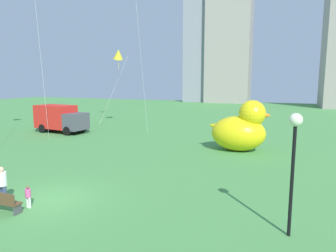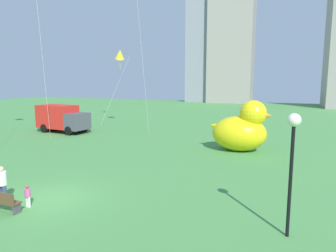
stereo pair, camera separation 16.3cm
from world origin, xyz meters
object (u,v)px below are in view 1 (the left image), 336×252
object	(u,v)px
park_bench	(3,202)
person_child	(28,196)
kite_yellow	(118,54)
giant_inflatable_duck	(241,129)
box_truck	(60,119)
person_adult	(2,183)
lamppost	(294,144)

from	to	relation	value
park_bench	person_child	bearing A→B (deg)	52.66
person_child	kite_yellow	size ratio (longest dim) A/B	0.11
kite_yellow	park_bench	bearing A→B (deg)	-70.90
giant_inflatable_duck	box_truck	bearing A→B (deg)	174.70
person_adult	kite_yellow	distance (m)	24.60
box_truck	park_bench	bearing A→B (deg)	-55.59
giant_inflatable_duck	kite_yellow	size ratio (longest dim) A/B	0.52
giant_inflatable_duck	box_truck	distance (m)	18.96
person_adult	lamppost	xyz separation A→B (m)	(11.75, 1.57, 2.36)
park_bench	giant_inflatable_duck	xyz separation A→B (m)	(7.46, 14.92, 1.22)
lamppost	kite_yellow	world-z (taller)	kite_yellow
box_truck	person_adult	bearing A→B (deg)	-56.49
box_truck	person_child	bearing A→B (deg)	-53.04
giant_inflatable_duck	kite_yellow	bearing A→B (deg)	152.38
person_child	kite_yellow	xyz separation A→B (m)	(-8.52, 22.24, 7.93)
park_bench	box_truck	bearing A→B (deg)	124.41
person_adult	person_child	distance (m)	1.45
park_bench	person_adult	distance (m)	1.16
person_adult	person_child	xyz separation A→B (m)	(1.40, 0.07, -0.39)
person_child	box_truck	distance (m)	19.95
park_bench	person_adult	size ratio (longest dim) A/B	0.88
giant_inflatable_duck	lamppost	xyz separation A→B (m)	(3.46, -12.67, 1.60)
giant_inflatable_duck	lamppost	bearing A→B (deg)	-74.72
park_bench	person_adult	xyz separation A→B (m)	(-0.83, 0.67, 0.46)
person_child	giant_inflatable_duck	xyz separation A→B (m)	(6.89, 14.17, 1.15)
park_bench	box_truck	world-z (taller)	box_truck
park_bench	lamppost	size ratio (longest dim) A/B	0.34
lamppost	person_adult	bearing A→B (deg)	-172.37
park_bench	person_child	distance (m)	0.94
lamppost	park_bench	bearing A→B (deg)	-168.37
park_bench	kite_yellow	distance (m)	25.60
park_bench	kite_yellow	bearing A→B (deg)	109.10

